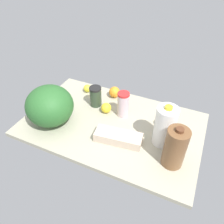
{
  "coord_description": "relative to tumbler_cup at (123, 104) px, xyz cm",
  "views": [
    {
      "loc": [
        -46.24,
        100.86,
        105.14
      ],
      "look_at": [
        0.0,
        0.0,
        13.0
      ],
      "focal_mm": 35.0,
      "sensor_mm": 36.0,
      "label": 1
    }
  ],
  "objects": [
    {
      "name": "tumbler_cup",
      "position": [
        0.0,
        0.0,
        0.0
      ],
      "size": [
        8.38,
        8.38,
        18.57
      ],
      "color": "beige",
      "rests_on": "countertop"
    },
    {
      "name": "milk_jug",
      "position": [
        -32.36,
        14.2,
        4.01
      ],
      "size": [
        12.7,
        12.7,
        28.23
      ],
      "color": "white",
      "rests_on": "countertop"
    },
    {
      "name": "watermelon",
      "position": [
        41.55,
        26.65,
        4.09
      ],
      "size": [
        31.42,
        31.42,
        26.82
      ],
      "primitive_type": "ellipsoid",
      "color": "#296029",
      "rests_on": "countertop"
    },
    {
      "name": "orange_far_back",
      "position": [
        -28.68,
        -0.37,
        -5.64
      ],
      "size": [
        7.36,
        7.36,
        7.36
      ],
      "primitive_type": "sphere",
      "color": "orange",
      "rests_on": "countertop"
    },
    {
      "name": "shaker_bottle",
      "position": [
        23.01,
        -2.27,
        -1.58
      ],
      "size": [
        8.98,
        8.98,
        15.41
      ],
      "color": "#2E3F2B",
      "rests_on": "countertop"
    },
    {
      "name": "chocolate_milk_jug",
      "position": [
        -41.41,
        27.66,
        3.26
      ],
      "size": [
        12.04,
        12.04,
        26.74
      ],
      "color": "brown",
      "rests_on": "countertop"
    },
    {
      "name": "countertop",
      "position": [
        3.21,
        11.68,
        -10.82
      ],
      "size": [
        120.0,
        76.0,
        3.0
      ],
      "primitive_type": "cube",
      "color": "#A8A38C",
      "rests_on": "ground"
    },
    {
      "name": "egg_carton",
      "position": [
        -7.18,
        24.94,
        -6.28
      ],
      "size": [
        30.64,
        14.49,
        6.08
      ],
      "primitive_type": "cube",
      "rotation": [
        0.0,
        0.0,
        0.13
      ],
      "color": "beige",
      "rests_on": "countertop"
    },
    {
      "name": "orange_beside_bowl",
      "position": [
        14.58,
        -17.73,
        -4.99
      ],
      "size": [
        8.66,
        8.66,
        8.66
      ],
      "primitive_type": "sphere",
      "color": "orange",
      "rests_on": "countertop"
    },
    {
      "name": "lemon_loose",
      "position": [
        12.2,
        2.31,
        -5.61
      ],
      "size": [
        7.42,
        7.42,
        7.42
      ],
      "primitive_type": "sphere",
      "color": "yellow",
      "rests_on": "countertop"
    },
    {
      "name": "lemon_near_front",
      "position": [
        37.61,
        -14.98,
        -6.21
      ],
      "size": [
        6.22,
        6.22,
        6.22
      ],
      "primitive_type": "sphere",
      "color": "yellow",
      "rests_on": "countertop"
    }
  ]
}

